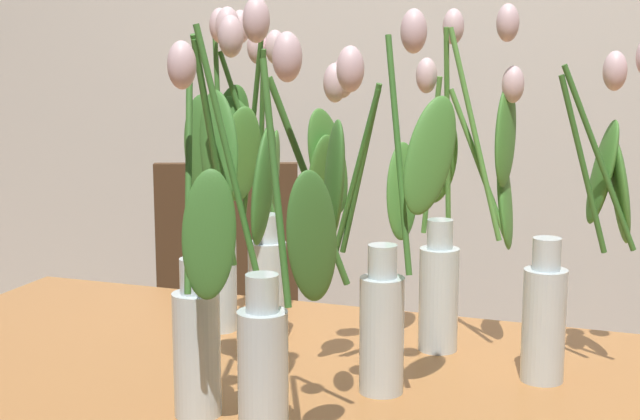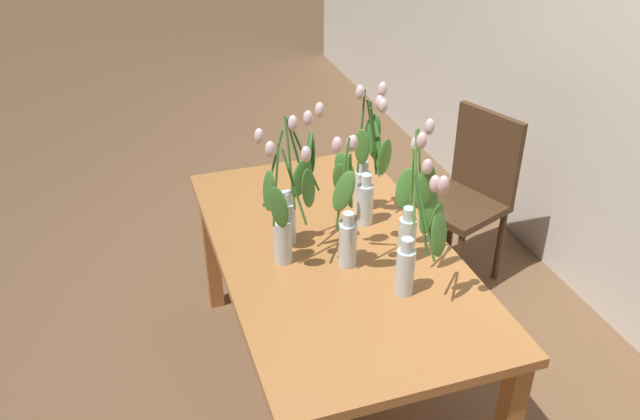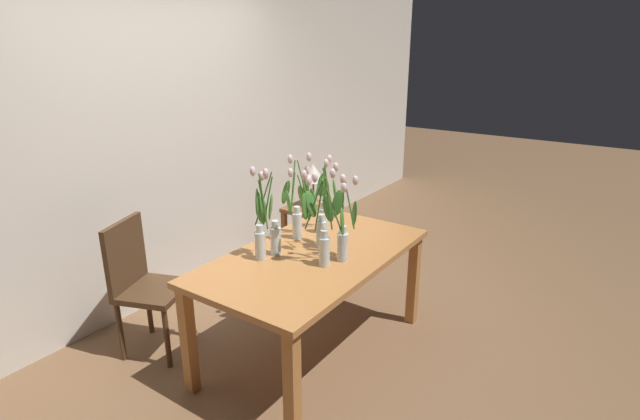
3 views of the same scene
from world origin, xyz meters
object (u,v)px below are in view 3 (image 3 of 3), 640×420
Objects in this scene: tulip_vase_6 at (262,231)px; tulip_vase_5 at (320,217)px; tulip_vase_3 at (297,206)px; side_table at (312,218)px; tulip_vase_4 at (323,227)px; table_lamp at (313,174)px; dining_chair at (142,280)px; tulip_vase_1 at (344,232)px; dining_table at (313,266)px; tulip_vase_2 at (270,226)px; tulip_vase_0 at (324,207)px; pillar_candle at (311,207)px.

tulip_vase_5 is at bearing -32.15° from tulip_vase_6.
tulip_vase_3 is 1.34m from side_table.
tulip_vase_6 is (-0.14, 0.36, -0.06)m from tulip_vase_4.
side_table is 1.38× the size of table_lamp.
side_table is (1.83, -0.10, -0.09)m from dining_chair.
tulip_vase_1 is 1.65m from table_lamp.
tulip_vase_3 is (0.13, 0.46, 0.04)m from tulip_vase_1.
tulip_vase_2 is (-0.17, 0.21, 0.29)m from dining_table.
tulip_vase_3 is at bearing 156.84° from tulip_vase_0.
dining_chair is at bearing 176.84° from side_table.
tulip_vase_1 is 0.23m from tulip_vase_5.
tulip_vase_0 reaches higher than dining_chair.
tulip_vase_2 reaches higher than tulip_vase_1.
pillar_candle is at bearing -5.31° from dining_chair.
tulip_vase_3 reaches higher than tulip_vase_0.
tulip_vase_4 is at bearing -141.48° from tulip_vase_5.
side_table is at bearing 32.51° from pillar_candle.
side_table is (1.18, 1.08, -0.49)m from tulip_vase_1.
dining_table is 2.91× the size of side_table.
tulip_vase_0 is 1.33m from dining_chair.
dining_chair is at bearing 114.57° from tulip_vase_4.
table_lamp reaches higher than pillar_candle.
tulip_vase_1 is 0.98× the size of side_table.
tulip_vase_4 reaches higher than tulip_vase_5.
dining_table is 2.95× the size of tulip_vase_1.
tulip_vase_4 is 7.83× the size of pillar_candle.
tulip_vase_0 is at bearing 48.43° from tulip_vase_1.
side_table is 0.43m from table_lamp.
tulip_vase_5 is at bearing 74.92° from tulip_vase_1.
dining_chair is 1.91m from table_lamp.
tulip_vase_0 is 1.05m from pillar_candle.
tulip_vase_5 is (0.10, 0.01, 0.31)m from dining_table.
tulip_vase_0 is (0.37, 0.17, 0.27)m from dining_table.
tulip_vase_2 is 1.06× the size of side_table.
table_lamp reaches higher than dining_table.
tulip_vase_3 is at bearing 74.13° from tulip_vase_5.
tulip_vase_4 is (0.08, -0.35, 0.05)m from tulip_vase_2.
dining_table is 2.74× the size of tulip_vase_2.
tulip_vase_2 is 1.48m from pillar_candle.
tulip_vase_5 is (-0.27, -0.15, 0.03)m from tulip_vase_0.
tulip_vase_5 is at bearing -142.40° from side_table.
tulip_vase_4 reaches higher than pillar_candle.
tulip_vase_1 is 0.93× the size of tulip_vase_6.
tulip_vase_6 is 1.52m from pillar_candle.
pillar_candle is (1.30, 0.61, -0.35)m from tulip_vase_2.
tulip_vase_0 is 0.61m from tulip_vase_6.
dining_table is 4.02× the size of table_lamp.
tulip_vase_0 is 1.35× the size of table_lamp.
tulip_vase_5 reaches higher than side_table.
side_table is (1.45, 0.66, -0.49)m from tulip_vase_6.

